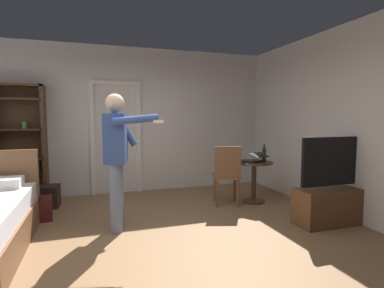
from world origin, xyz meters
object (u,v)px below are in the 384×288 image
object	(u,v)px
tv_flatscreen	(335,198)
wooden_chair	(227,173)
side_table	(254,175)
person_blue_shirt	(117,151)
suitcase_small	(31,210)
bookshelf	(19,140)
suitcase_dark	(39,197)
laptop	(255,159)
bottle_on_table	(264,154)

from	to	relation	value
tv_flatscreen	wooden_chair	size ratio (longest dim) A/B	1.20
side_table	person_blue_shirt	bearing A→B (deg)	-166.63
suitcase_small	wooden_chair	bearing A→B (deg)	-10.45
bookshelf	tv_flatscreen	xyz separation A→B (m)	(4.30, -2.50, -0.73)
bookshelf	suitcase_dark	bearing A→B (deg)	-53.69
laptop	suitcase_dark	size ratio (longest dim) A/B	0.71
tv_flatscreen	side_table	size ratio (longest dim) A/B	1.70
bottle_on_table	wooden_chair	distance (m)	0.72
tv_flatscreen	bottle_on_table	bearing A→B (deg)	108.26
wooden_chair	suitcase_dark	bearing A→B (deg)	164.43
side_table	bottle_on_table	bearing A→B (deg)	-29.74
tv_flatscreen	wooden_chair	bearing A→B (deg)	130.53
tv_flatscreen	suitcase_dark	bearing A→B (deg)	152.77
laptop	suitcase_dark	distance (m)	3.57
suitcase_dark	suitcase_small	xyz separation A→B (m)	(-0.01, -0.61, -0.03)
wooden_chair	person_blue_shirt	size ratio (longest dim) A/B	0.57
tv_flatscreen	suitcase_small	size ratio (longest dim) A/B	2.19
bookshelf	suitcase_small	distance (m)	1.44
bookshelf	person_blue_shirt	world-z (taller)	bookshelf
tv_flatscreen	suitcase_dark	size ratio (longest dim) A/B	1.99
tv_flatscreen	person_blue_shirt	distance (m)	3.00
laptop	suitcase_small	world-z (taller)	laptop
side_table	bottle_on_table	size ratio (longest dim) A/B	2.34
bookshelf	tv_flatscreen	bearing A→B (deg)	-30.12
side_table	bottle_on_table	xyz separation A→B (m)	(0.14, -0.08, 0.36)
bottle_on_table	side_table	bearing A→B (deg)	150.26
side_table	tv_flatscreen	bearing A→B (deg)	-67.21
laptop	person_blue_shirt	world-z (taller)	person_blue_shirt
wooden_chair	suitcase_dark	world-z (taller)	wooden_chair
person_blue_shirt	suitcase_small	size ratio (longest dim) A/B	3.22
wooden_chair	suitcase_dark	size ratio (longest dim) A/B	1.65
tv_flatscreen	person_blue_shirt	xyz separation A→B (m)	(-2.84, 0.71, 0.68)
bookshelf	suitcase_dark	size ratio (longest dim) A/B	3.34
wooden_chair	suitcase_small	world-z (taller)	wooden_chair
laptop	suitcase_small	distance (m)	3.50
side_table	suitcase_small	bearing A→B (deg)	177.21
tv_flatscreen	laptop	world-z (taller)	tv_flatscreen
laptop	bookshelf	bearing A→B (deg)	161.26
bottle_on_table	suitcase_dark	xyz separation A→B (m)	(-3.58, 0.86, -0.65)
side_table	wooden_chair	bearing A→B (deg)	-176.64
suitcase_small	side_table	bearing A→B (deg)	-9.35
side_table	suitcase_small	size ratio (longest dim) A/B	1.29
tv_flatscreen	bottle_on_table	world-z (taller)	tv_flatscreen
tv_flatscreen	person_blue_shirt	bearing A→B (deg)	165.92
tv_flatscreen	suitcase_dark	world-z (taller)	tv_flatscreen
laptop	side_table	bearing A→B (deg)	71.64
tv_flatscreen	bottle_on_table	xyz separation A→B (m)	(-0.39, 1.18, 0.48)
wooden_chair	suitcase_dark	xyz separation A→B (m)	(-2.92, 0.81, -0.37)
side_table	suitcase_dark	world-z (taller)	side_table
side_table	suitcase_small	world-z (taller)	side_table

